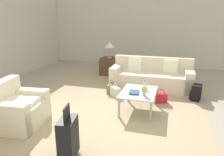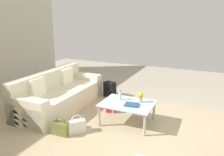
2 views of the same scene
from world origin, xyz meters
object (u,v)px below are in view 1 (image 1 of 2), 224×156
at_px(armchair, 16,110).
at_px(coffee_table_book, 134,92).
at_px(coffee_table, 139,94).
at_px(flower_vase, 144,90).
at_px(side_table, 110,66).
at_px(suitcase_black, 68,137).
at_px(backpack_black, 196,93).
at_px(handbag_olive, 111,88).
at_px(couch, 152,77).
at_px(handbag_white, 115,91).
at_px(table_lamp, 110,45).
at_px(water_bottle, 145,85).
at_px(handbag_red, 160,98).

xyz_separation_m(armchair, coffee_table_book, (1.19, -2.09, 0.16)).
distance_m(coffee_table, coffee_table_book, 0.16).
bearing_deg(flower_vase, side_table, 28.65).
bearing_deg(suitcase_black, flower_vase, -25.53).
height_order(coffee_table_book, backpack_black, coffee_table_book).
height_order(coffee_table_book, handbag_olive, coffee_table_book).
height_order(coffee_table, coffee_table_book, coffee_table_book).
xyz_separation_m(armchair, backpack_black, (2.31, -3.46, -0.11)).
bearing_deg(side_table, couch, -122.12).
distance_m(flower_vase, handbag_white, 1.36).
xyz_separation_m(handbag_olive, backpack_black, (0.06, -2.21, 0.06)).
bearing_deg(table_lamp, water_bottle, -148.39).
distance_m(armchair, water_bottle, 2.73).
distance_m(flower_vase, side_table, 3.45).
height_order(coffee_table, backpack_black, coffee_table).
height_order(water_bottle, table_lamp, table_lamp).
bearing_deg(backpack_black, coffee_table, 127.85).
height_order(water_bottle, suitcase_black, suitcase_black).
bearing_deg(handbag_olive, table_lamp, 17.30).
bearing_deg(couch, table_lamp, 57.88).
height_order(water_bottle, handbag_olive, water_bottle).
bearing_deg(handbag_white, handbag_olive, 41.67).
bearing_deg(coffee_table, coffee_table_book, 146.31).
relative_size(handbag_red, backpack_black, 0.89).
bearing_deg(handbag_white, coffee_table_book, -142.45).
xyz_separation_m(coffee_table_book, handbag_olive, (1.06, 0.84, -0.33)).
distance_m(couch, backpack_black, 1.43).
bearing_deg(backpack_black, flower_vase, 137.00).
bearing_deg(couch, side_table, 57.88).
distance_m(water_bottle, backpack_black, 1.48).
bearing_deg(handbag_white, backpack_black, -82.02).
bearing_deg(handbag_red, backpack_black, -63.28).
bearing_deg(table_lamp, coffee_table, -151.82).
relative_size(couch, coffee_table, 2.28).
relative_size(suitcase_black, backpack_black, 2.12).
height_order(handbag_red, handbag_olive, same).
distance_m(coffee_table_book, suitcase_black, 1.98).
relative_size(table_lamp, handbag_red, 1.58).
relative_size(water_bottle, handbag_olive, 0.57).
xyz_separation_m(coffee_table_book, handbag_white, (0.84, 0.65, -0.33)).
relative_size(side_table, table_lamp, 1.06).
bearing_deg(coffee_table_book, handbag_white, 30.06).
height_order(suitcase_black, backpack_black, suitcase_black).
bearing_deg(backpack_black, table_lamp, 57.21).
bearing_deg(side_table, table_lamp, 0.00).
bearing_deg(couch, flower_vase, -178.58).
bearing_deg(suitcase_black, coffee_table, -19.29).
bearing_deg(side_table, coffee_table, -151.82).
xyz_separation_m(suitcase_black, backpack_black, (3.00, -1.99, -0.16)).
distance_m(flower_vase, handbag_olive, 1.64).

